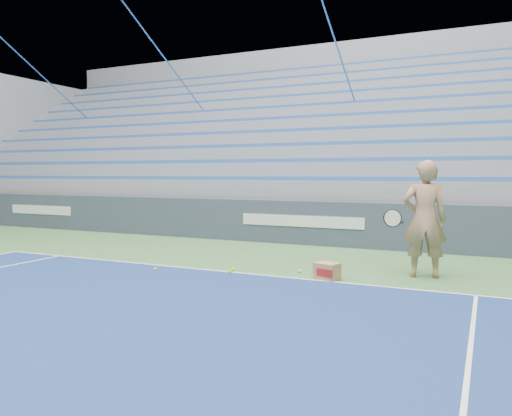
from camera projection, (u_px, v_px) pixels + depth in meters
The scene contains 9 objects.
sponsor_barrier at pixel (303, 223), 12.59m from camera, with size 30.00×0.32×1.10m.
bleachers at pixel (358, 157), 17.63m from camera, with size 31.00×9.15×7.30m.
tennis_player at pixel (424, 219), 8.56m from camera, with size 1.02×0.94×2.02m.
ball_box at pixel (327, 271), 8.38m from camera, with size 0.45×0.39×0.29m.
tennis_ball_0 at pixel (233, 269), 9.16m from camera, with size 0.07×0.07×0.07m, color #DBEE30.
tennis_ball_1 at pixel (300, 271), 8.98m from camera, with size 0.07×0.07×0.07m, color #DBEE30.
tennis_ball_2 at pixel (318, 277), 8.51m from camera, with size 0.07×0.07×0.07m, color #DBEE30.
tennis_ball_3 at pixel (230, 272), 8.91m from camera, with size 0.07×0.07×0.07m, color #DBEE30.
tennis_ball_4 at pixel (156, 269), 9.16m from camera, with size 0.07×0.07×0.07m, color #DBEE30.
Camera 1 is at (4.24, 4.03, 1.80)m, focal length 35.00 mm.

